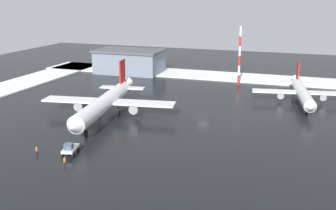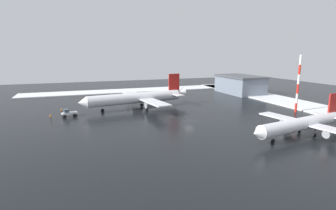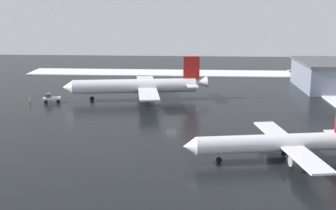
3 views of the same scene
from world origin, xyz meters
The scene contains 9 objects.
ground_plane centered at (0.00, 0.00, 0.00)m, with size 240.00×240.00×0.00m, color black.
snow_bank_far centered at (0.00, -50.00, 0.18)m, with size 152.00×16.00×0.37m, color white.
airplane_far_rear centered at (21.79, 10.44, 3.97)m, with size 33.66×40.35×12.00m.
airplane_parked_starboard centered at (-22.58, -19.62, 3.17)m, with size 26.89×32.19×9.59m.
pushback_tug centered at (17.01, 33.79, 1.28)m, with size 3.25×5.00×2.50m.
ground_crew_by_nose_gear centered at (22.83, 36.11, 0.97)m, with size 0.36×0.36×1.71m.
ground_crew_near_tug centered at (14.92, 38.86, 0.97)m, with size 0.36×0.36×1.71m.
antenna_mast centered at (-1.72, -38.56, 9.58)m, with size 0.70×0.70×19.16m.
cargo_hangar centered at (40.90, -45.32, 4.44)m, with size 25.24×15.40×8.80m.
Camera 1 is at (-25.46, 97.79, 30.06)m, focal length 45.00 mm.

